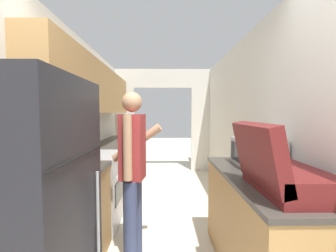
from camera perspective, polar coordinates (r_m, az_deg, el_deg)
wall_left at (r=3.15m, az=-22.25°, el=3.93°), size 0.38×7.12×2.50m
wall_right at (r=2.80m, az=23.36°, el=-0.69°), size 0.06×7.12×2.50m
wall_far_with_doorway at (r=5.54m, az=-1.33°, el=3.18°), size 2.72×0.06×2.50m
counter_left at (r=3.88m, az=-14.52°, el=-11.35°), size 0.62×3.49×0.91m
counter_right at (r=2.24m, az=22.54°, el=-22.75°), size 0.62×1.55×0.91m
refrigerator at (r=1.67m, az=-33.10°, el=-18.70°), size 0.73×0.82×1.64m
range_oven at (r=3.11m, az=-18.07°, el=-15.04°), size 0.66×0.74×1.05m
person at (r=2.19m, az=-8.97°, el=-11.59°), size 0.53×0.41×1.63m
suitcase at (r=1.67m, az=26.17°, el=-10.18°), size 0.49×0.65×0.46m
microwave at (r=2.39m, az=21.65°, el=-6.28°), size 0.39×0.48×0.27m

